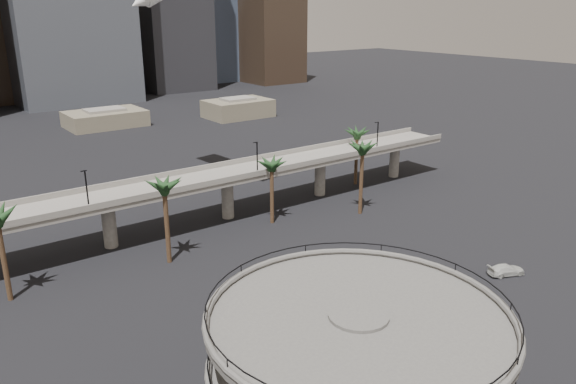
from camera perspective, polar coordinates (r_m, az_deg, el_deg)
overpass at (r=97.04m, az=-11.81°, el=0.11°), size 130.00×9.30×14.70m
palm_trees at (r=94.65m, az=-3.58°, el=2.51°), size 76.40×18.40×14.00m
low_buildings at (r=180.52m, az=-21.78°, el=6.13°), size 135.00×27.50×6.80m
car_a at (r=74.62m, az=5.95°, el=-10.85°), size 4.95×2.77×1.59m
car_b at (r=80.44m, az=3.53°, el=-8.53°), size 4.80×2.91×1.49m
car_c at (r=87.91m, az=21.30°, el=-7.38°), size 5.85×4.09×1.57m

